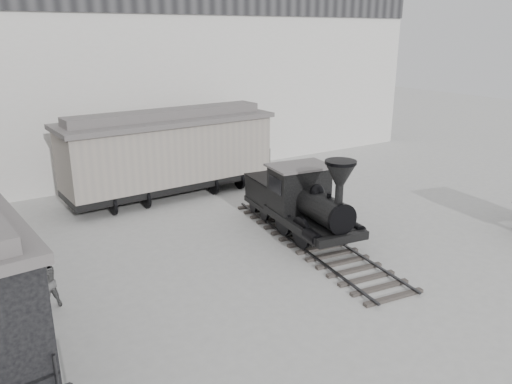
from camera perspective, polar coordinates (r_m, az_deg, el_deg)
ground at (r=15.02m, az=9.43°, el=-11.01°), size 90.00×90.00×0.00m
north_wall at (r=26.25m, az=-12.86°, el=13.84°), size 34.00×2.51×11.00m
locomotive at (r=18.18m, az=5.41°, el=-1.46°), size 3.19×9.44×3.27m
boxcar at (r=22.82m, az=-9.92°, el=4.61°), size 9.75×3.43×3.95m
visitor_a at (r=15.08m, az=-26.76°, el=-9.21°), size 0.64×0.46×1.63m
visitor_b at (r=14.71m, az=-23.01°, el=-9.44°), size 0.92×0.80×1.59m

